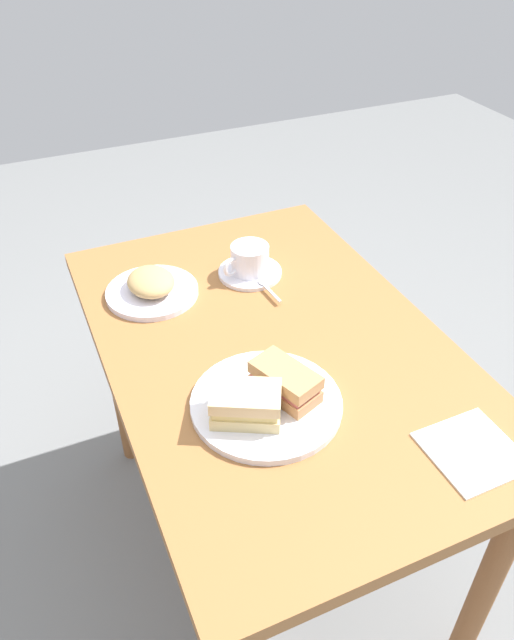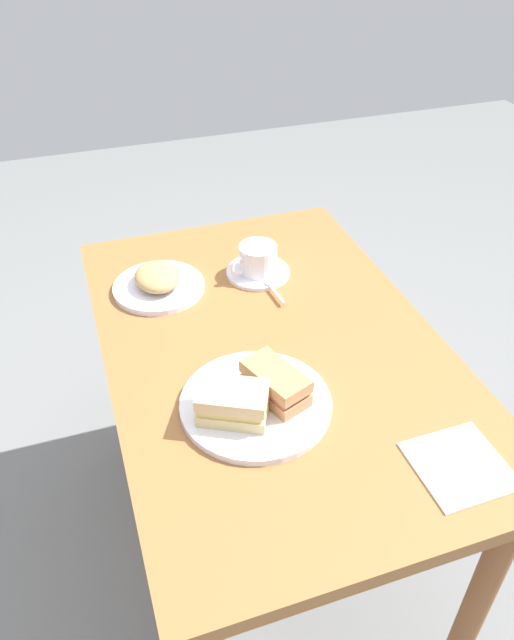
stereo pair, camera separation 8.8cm
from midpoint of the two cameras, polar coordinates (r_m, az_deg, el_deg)
name	(u,v)px [view 1 (the left image)]	position (r m, az deg, el deg)	size (l,w,h in m)	color
ground_plane	(270,540)	(1.81, -0.25, -19.96)	(6.00, 6.00, 0.00)	slate
dining_table	(274,378)	(1.33, -0.32, -5.53)	(1.06, 0.68, 0.72)	#945F32
sandwich_plate	(266,403)	(1.12, -1.40, -7.87)	(0.28, 0.28, 0.01)	white
sandwich_front	(285,382)	(1.11, 0.38, -5.87)	(0.14, 0.11, 0.06)	#B47A4E
sandwich_back	(246,404)	(1.07, -3.42, -7.94)	(0.13, 0.14, 0.06)	#D9C181
coffee_saucer	(250,272)	(1.47, -2.39, 4.44)	(0.15, 0.15, 0.01)	white
coffee_cup	(249,258)	(1.44, -2.48, 5.76)	(0.09, 0.12, 0.07)	white
spoon	(266,287)	(1.40, -0.95, 3.11)	(0.10, 0.02, 0.01)	silver
side_plate	(152,292)	(1.42, -11.55, 2.53)	(0.21, 0.21, 0.01)	white
side_food_pile	(151,282)	(1.41, -11.70, 3.50)	(0.13, 0.11, 0.04)	tan
napkin	(472,451)	(1.10, 17.36, -11.70)	(0.15, 0.15, 0.00)	white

